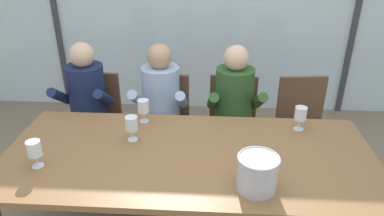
# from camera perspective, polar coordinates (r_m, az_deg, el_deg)

# --- Properties ---
(ground) EXTENTS (14.00, 14.00, 0.00)m
(ground) POSITION_cam_1_polar(r_m,az_deg,el_deg) (3.54, 0.66, -8.23)
(ground) COLOR #847056
(window_glass_panel) EXTENTS (7.57, 0.03, 2.60)m
(window_glass_panel) POSITION_cam_1_polar(r_m,az_deg,el_deg) (4.18, 1.65, 16.59)
(window_glass_panel) COLOR silver
(window_glass_panel) RESTS_ON ground
(window_mullion_left) EXTENTS (0.06, 0.06, 2.60)m
(window_mullion_left) POSITION_cam_1_polar(r_m,az_deg,el_deg) (4.55, -21.22, 15.71)
(window_mullion_left) COLOR #38383D
(window_mullion_left) RESTS_ON ground
(window_mullion_right) EXTENTS (0.06, 0.06, 2.60)m
(window_mullion_right) POSITION_cam_1_polar(r_m,az_deg,el_deg) (4.44, 24.98, 14.84)
(window_mullion_right) COLOR #38383D
(window_mullion_right) RESTS_ON ground
(dining_table) EXTENTS (2.37, 1.04, 0.74)m
(dining_table) POSITION_cam_1_polar(r_m,az_deg,el_deg) (2.34, -0.54, -8.56)
(dining_table) COLOR olive
(dining_table) RESTS_ON ground
(chair_near_curtain) EXTENTS (0.46, 0.46, 0.88)m
(chair_near_curtain) POSITION_cam_1_polar(r_m,az_deg,el_deg) (3.37, -15.10, -1.01)
(chair_near_curtain) COLOR brown
(chair_near_curtain) RESTS_ON ground
(chair_left_of_center) EXTENTS (0.48, 0.48, 0.88)m
(chair_left_of_center) POSITION_cam_1_polar(r_m,az_deg,el_deg) (3.23, -4.46, -1.33)
(chair_left_of_center) COLOR brown
(chair_left_of_center) RESTS_ON ground
(chair_center) EXTENTS (0.47, 0.47, 0.88)m
(chair_center) POSITION_cam_1_polar(r_m,az_deg,el_deg) (3.20, 6.36, -1.73)
(chair_center) COLOR brown
(chair_center) RESTS_ON ground
(chair_right_of_center) EXTENTS (0.48, 0.48, 0.88)m
(chair_right_of_center) POSITION_cam_1_polar(r_m,az_deg,el_deg) (3.31, 17.16, -1.81)
(chair_right_of_center) COLOR brown
(chair_right_of_center) RESTS_ON ground
(person_navy_polo) EXTENTS (0.46, 0.61, 1.20)m
(person_navy_polo) POSITION_cam_1_polar(r_m,az_deg,el_deg) (3.20, -16.67, 0.73)
(person_navy_polo) COLOR #192347
(person_navy_polo) RESTS_ON ground
(person_pale_blue_shirt) EXTENTS (0.46, 0.61, 1.20)m
(person_pale_blue_shirt) POSITION_cam_1_polar(r_m,az_deg,el_deg) (3.05, -5.10, 0.43)
(person_pale_blue_shirt) COLOR #9EB2D1
(person_pale_blue_shirt) RESTS_ON ground
(person_olive_shirt) EXTENTS (0.48, 0.63, 1.20)m
(person_olive_shirt) POSITION_cam_1_polar(r_m,az_deg,el_deg) (3.02, 6.82, 0.10)
(person_olive_shirt) COLOR #2D5123
(person_olive_shirt) RESTS_ON ground
(ice_bucket_primary) EXTENTS (0.23, 0.23, 0.20)m
(ice_bucket_primary) POSITION_cam_1_polar(r_m,az_deg,el_deg) (1.99, 10.37, -10.06)
(ice_bucket_primary) COLOR #B7B7BC
(ice_bucket_primary) RESTS_ON dining_table
(wine_glass_by_left_taster) EXTENTS (0.08, 0.08, 0.17)m
(wine_glass_by_left_taster) POSITION_cam_1_polar(r_m,az_deg,el_deg) (2.41, -9.61, -2.51)
(wine_glass_by_left_taster) COLOR silver
(wine_glass_by_left_taster) RESTS_ON dining_table
(wine_glass_near_bucket) EXTENTS (0.08, 0.08, 0.17)m
(wine_glass_near_bucket) POSITION_cam_1_polar(r_m,az_deg,el_deg) (2.64, -7.75, 0.13)
(wine_glass_near_bucket) COLOR silver
(wine_glass_near_bucket) RESTS_ON dining_table
(wine_glass_center_pour) EXTENTS (0.08, 0.08, 0.17)m
(wine_glass_center_pour) POSITION_cam_1_polar(r_m,az_deg,el_deg) (2.62, 16.89, -1.00)
(wine_glass_center_pour) COLOR silver
(wine_glass_center_pour) RESTS_ON dining_table
(wine_glass_by_right_taster) EXTENTS (0.08, 0.08, 0.17)m
(wine_glass_by_right_taster) POSITION_cam_1_polar(r_m,az_deg,el_deg) (2.31, -23.80, -6.08)
(wine_glass_by_right_taster) COLOR silver
(wine_glass_by_right_taster) RESTS_ON dining_table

